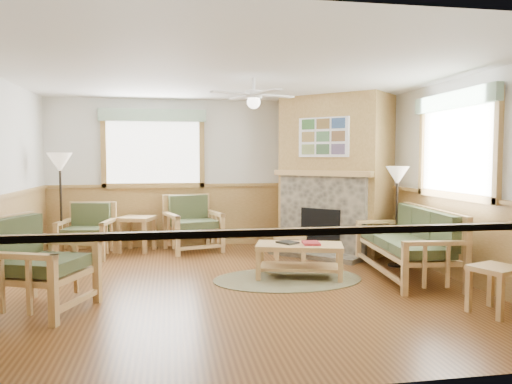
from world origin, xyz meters
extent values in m
cube|color=brown|center=(0.00, 0.00, -0.01)|extent=(6.00, 6.00, 0.01)
cube|color=white|center=(0.00, 0.00, 2.70)|extent=(6.00, 6.00, 0.01)
cube|color=silver|center=(0.00, 3.00, 1.35)|extent=(6.00, 0.02, 2.70)
cube|color=silver|center=(0.00, -3.00, 1.35)|extent=(6.00, 0.02, 2.70)
cube|color=silver|center=(3.00, 0.00, 1.35)|extent=(0.02, 6.00, 2.70)
cylinder|color=brown|center=(0.74, 0.14, 0.01)|extent=(2.57, 2.57, 0.01)
cube|color=maroon|center=(1.07, 0.18, 0.50)|extent=(0.25, 0.32, 0.03)
cube|color=black|center=(0.77, 0.30, 0.49)|extent=(0.31, 0.34, 0.02)
camera|label=1|loc=(-0.81, -6.30, 1.65)|focal=35.00mm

